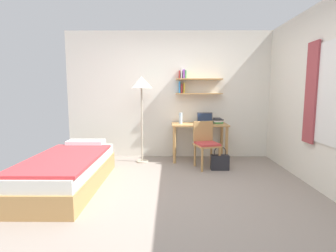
{
  "coord_description": "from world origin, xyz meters",
  "views": [
    {
      "loc": [
        -0.07,
        -3.42,
        1.36
      ],
      "look_at": [
        -0.09,
        0.51,
        0.85
      ],
      "focal_mm": 27.69,
      "sensor_mm": 36.0,
      "label": 1
    }
  ],
  "objects_px": {
    "standing_lamp": "(141,87)",
    "water_bottle": "(181,118)",
    "desk_chair": "(206,142)",
    "bed": "(69,171)",
    "handbag": "(220,162)",
    "desk": "(199,130)",
    "laptop": "(205,121)",
    "book_stack": "(218,121)"
  },
  "relations": [
    {
      "from": "standing_lamp",
      "to": "laptop",
      "type": "distance_m",
      "value": 1.44
    },
    {
      "from": "bed",
      "to": "handbag",
      "type": "bearing_deg",
      "value": 20.09
    },
    {
      "from": "laptop",
      "to": "book_stack",
      "type": "xyz_separation_m",
      "value": [
        0.25,
        -0.01,
        0.0
      ]
    },
    {
      "from": "water_bottle",
      "to": "handbag",
      "type": "xyz_separation_m",
      "value": [
        0.67,
        -0.65,
        -0.71
      ]
    },
    {
      "from": "desk_chair",
      "to": "handbag",
      "type": "distance_m",
      "value": 0.42
    },
    {
      "from": "desk",
      "to": "laptop",
      "type": "bearing_deg",
      "value": 30.21
    },
    {
      "from": "standing_lamp",
      "to": "book_stack",
      "type": "distance_m",
      "value": 1.66
    },
    {
      "from": "water_bottle",
      "to": "laptop",
      "type": "bearing_deg",
      "value": 9.12
    },
    {
      "from": "bed",
      "to": "desk_chair",
      "type": "relative_size",
      "value": 2.43
    },
    {
      "from": "bed",
      "to": "desk",
      "type": "height_order",
      "value": "desk"
    },
    {
      "from": "bed",
      "to": "desk_chair",
      "type": "distance_m",
      "value": 2.34
    },
    {
      "from": "bed",
      "to": "handbag",
      "type": "xyz_separation_m",
      "value": [
        2.34,
        0.85,
        -0.1
      ]
    },
    {
      "from": "desk",
      "to": "water_bottle",
      "type": "distance_m",
      "value": 0.45
    },
    {
      "from": "standing_lamp",
      "to": "laptop",
      "type": "xyz_separation_m",
      "value": [
        1.25,
        0.21,
        -0.67
      ]
    },
    {
      "from": "handbag",
      "to": "laptop",
      "type": "bearing_deg",
      "value": 103.49
    },
    {
      "from": "desk",
      "to": "book_stack",
      "type": "distance_m",
      "value": 0.42
    },
    {
      "from": "standing_lamp",
      "to": "water_bottle",
      "type": "distance_m",
      "value": 0.98
    },
    {
      "from": "standing_lamp",
      "to": "handbag",
      "type": "height_order",
      "value": "standing_lamp"
    },
    {
      "from": "desk",
      "to": "book_stack",
      "type": "height_order",
      "value": "book_stack"
    },
    {
      "from": "desk_chair",
      "to": "laptop",
      "type": "xyz_separation_m",
      "value": [
        0.06,
        0.58,
        0.33
      ]
    },
    {
      "from": "laptop",
      "to": "water_bottle",
      "type": "xyz_separation_m",
      "value": [
        -0.49,
        -0.08,
        0.06
      ]
    },
    {
      "from": "desk",
      "to": "handbag",
      "type": "height_order",
      "value": "desk"
    },
    {
      "from": "bed",
      "to": "book_stack",
      "type": "relative_size",
      "value": 8.44
    },
    {
      "from": "bed",
      "to": "standing_lamp",
      "type": "xyz_separation_m",
      "value": [
        0.91,
        1.37,
        1.23
      ]
    },
    {
      "from": "desk_chair",
      "to": "book_stack",
      "type": "height_order",
      "value": "book_stack"
    },
    {
      "from": "bed",
      "to": "desk_chair",
      "type": "xyz_separation_m",
      "value": [
        2.1,
        1.0,
        0.22
      ]
    },
    {
      "from": "desk_chair",
      "to": "standing_lamp",
      "type": "height_order",
      "value": "standing_lamp"
    },
    {
      "from": "laptop",
      "to": "book_stack",
      "type": "bearing_deg",
      "value": -2.84
    },
    {
      "from": "water_bottle",
      "to": "desk_chair",
      "type": "bearing_deg",
      "value": -49.05
    },
    {
      "from": "desk_chair",
      "to": "bed",
      "type": "bearing_deg",
      "value": -154.49
    },
    {
      "from": "desk_chair",
      "to": "standing_lamp",
      "type": "xyz_separation_m",
      "value": [
        -1.19,
        0.37,
        1.0
      ]
    },
    {
      "from": "desk",
      "to": "desk_chair",
      "type": "xyz_separation_m",
      "value": [
        0.06,
        -0.51,
        -0.14
      ]
    },
    {
      "from": "desk",
      "to": "water_bottle",
      "type": "height_order",
      "value": "water_bottle"
    },
    {
      "from": "bed",
      "to": "desk",
      "type": "xyz_separation_m",
      "value": [
        2.04,
        1.52,
        0.37
      ]
    },
    {
      "from": "desk",
      "to": "book_stack",
      "type": "bearing_deg",
      "value": 8.61
    },
    {
      "from": "laptop",
      "to": "water_bottle",
      "type": "relative_size",
      "value": 1.43
    },
    {
      "from": "book_stack",
      "to": "handbag",
      "type": "relative_size",
      "value": 0.57
    },
    {
      "from": "standing_lamp",
      "to": "water_bottle",
      "type": "xyz_separation_m",
      "value": [
        0.76,
        0.13,
        -0.62
      ]
    },
    {
      "from": "book_stack",
      "to": "handbag",
      "type": "distance_m",
      "value": 0.97
    },
    {
      "from": "standing_lamp",
      "to": "handbag",
      "type": "bearing_deg",
      "value": -20.02
    },
    {
      "from": "desk_chair",
      "to": "water_bottle",
      "type": "height_order",
      "value": "water_bottle"
    },
    {
      "from": "bed",
      "to": "book_stack",
      "type": "height_order",
      "value": "book_stack"
    }
  ]
}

